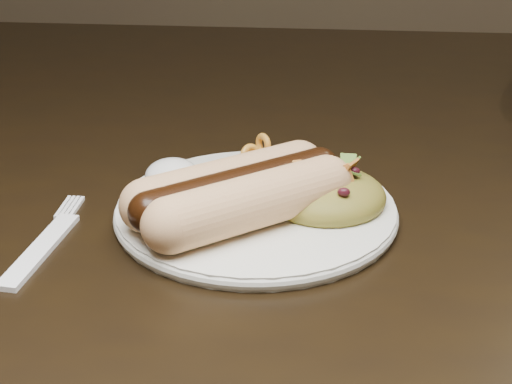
{
  "coord_description": "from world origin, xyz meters",
  "views": [
    {
      "loc": [
        0.05,
        -0.64,
        1.01
      ],
      "look_at": [
        -0.0,
        -0.13,
        0.77
      ],
      "focal_mm": 55.0,
      "sensor_mm": 36.0,
      "label": 1
    }
  ],
  "objects": [
    {
      "name": "table",
      "position": [
        0.0,
        0.0,
        0.66
      ],
      "size": [
        1.6,
        0.9,
        0.75
      ],
      "color": "black",
      "rests_on": "floor"
    },
    {
      "name": "plate",
      "position": [
        -0.0,
        -0.13,
        0.76
      ],
      "size": [
        0.22,
        0.22,
        0.01
      ],
      "primitive_type": "cylinder",
      "rotation": [
        0.0,
        0.0,
        0.08
      ],
      "color": "silver",
      "rests_on": "table"
    },
    {
      "name": "fork",
      "position": [
        -0.14,
        -0.19,
        0.75
      ],
      "size": [
        0.03,
        0.12,
        0.0
      ],
      "primitive_type": "cube",
      "rotation": [
        0.0,
        0.0,
        -0.1
      ],
      "color": "white",
      "rests_on": "table"
    },
    {
      "name": "mac_and_cheese",
      "position": [
        0.01,
        -0.08,
        0.78
      ],
      "size": [
        0.11,
        0.1,
        0.03
      ],
      "primitive_type": "ellipsoid",
      "rotation": [
        0.0,
        0.0,
        0.36
      ],
      "color": "gold",
      "rests_on": "plate"
    },
    {
      "name": "sour_cream",
      "position": [
        -0.07,
        -0.1,
        0.77
      ],
      "size": [
        0.05,
        0.05,
        0.03
      ],
      "primitive_type": "ellipsoid",
      "rotation": [
        0.0,
        0.0,
        0.19
      ],
      "color": "white",
      "rests_on": "plate"
    },
    {
      "name": "taco_salad",
      "position": [
        0.05,
        -0.12,
        0.78
      ],
      "size": [
        0.09,
        0.08,
        0.04
      ],
      "rotation": [
        0.0,
        0.0,
        -0.27
      ],
      "color": "#B36324",
      "rests_on": "plate"
    },
    {
      "name": "hotdog",
      "position": [
        -0.01,
        -0.15,
        0.78
      ],
      "size": [
        0.13,
        0.14,
        0.04
      ],
      "rotation": [
        0.0,
        0.0,
        0.66
      ],
      "color": "#EFBE81",
      "rests_on": "plate"
    }
  ]
}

